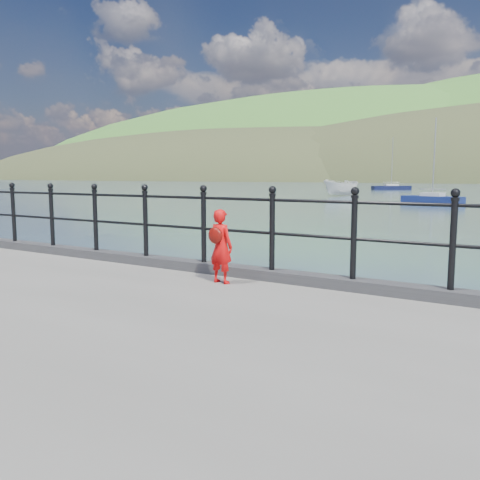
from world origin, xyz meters
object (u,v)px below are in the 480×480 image
Objects in this scene: child at (221,246)px; sailboat_left at (391,188)px; launch_white at (341,188)px; sailboat_port at (432,200)px; railing at (236,221)px.

sailboat_left is (-19.94, 79.99, -1.19)m from child.
launch_white is 28.05m from sailboat_left.
child is 40.37m from sailboat_port.
child reaches higher than launch_white.
sailboat_port reaches higher than child.
railing is at bearing -110.27° from sailboat_left.
launch_white is at bearing -65.04° from child.
child is at bearing -44.38° from launch_white.
launch_white is (-18.01, 51.46, -0.84)m from railing.
sailboat_left is at bearing -70.24° from child.
launch_white is 0.58× the size of sailboat_left.
sailboat_port is at bearing -76.74° from child.
sailboat_left is at bearing 104.02° from railing.
railing is 81.89m from sailboat_left.
railing is 54.53m from launch_white.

